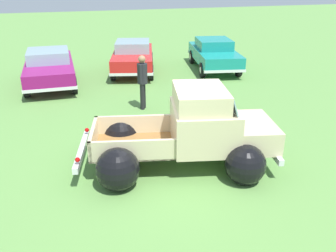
# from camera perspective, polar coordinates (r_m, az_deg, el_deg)

# --- Properties ---
(ground_plane) EXTENTS (80.00, 80.00, 0.00)m
(ground_plane) POSITION_cam_1_polar(r_m,az_deg,el_deg) (8.82, 1.25, -6.06)
(ground_plane) COLOR #609347
(vintage_pickup_truck) EXTENTS (4.92, 3.50, 1.96)m
(vintage_pickup_truck) POSITION_cam_1_polar(r_m,az_deg,el_deg) (8.53, 3.89, -1.50)
(vintage_pickup_truck) COLOR black
(vintage_pickup_truck) RESTS_ON ground
(show_car_0) EXTENTS (1.98, 4.47, 1.43)m
(show_car_0) POSITION_cam_1_polar(r_m,az_deg,el_deg) (15.69, -18.40, 9.03)
(show_car_0) COLOR black
(show_car_0) RESTS_ON ground
(show_car_1) EXTENTS (2.82, 4.58, 1.43)m
(show_car_1) POSITION_cam_1_polar(r_m,az_deg,el_deg) (17.05, -5.61, 11.13)
(show_car_1) COLOR black
(show_car_1) RESTS_ON ground
(show_car_2) EXTENTS (2.63, 4.63, 1.43)m
(show_car_2) POSITION_cam_1_polar(r_m,az_deg,el_deg) (17.65, 7.35, 11.46)
(show_car_2) COLOR black
(show_car_2) RESTS_ON ground
(spectator_0) EXTENTS (0.46, 0.51, 1.84)m
(spectator_0) POSITION_cam_1_polar(r_m,az_deg,el_deg) (12.10, -4.10, 7.56)
(spectator_0) COLOR black
(spectator_0) RESTS_ON ground
(lane_cone_0) EXTENTS (0.36, 0.36, 0.63)m
(lane_cone_0) POSITION_cam_1_polar(r_m,az_deg,el_deg) (11.56, 1.75, 2.93)
(lane_cone_0) COLOR black
(lane_cone_0) RESTS_ON ground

